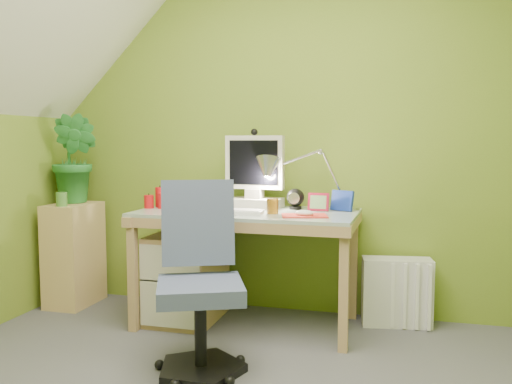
% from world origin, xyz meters
% --- Properties ---
extents(wall_back, '(3.20, 0.01, 2.40)m').
position_xyz_m(wall_back, '(0.00, 1.60, 1.20)').
color(wall_back, olive).
rests_on(wall_back, floor).
extents(desk, '(1.34, 0.69, 0.71)m').
position_xyz_m(desk, '(-0.12, 1.23, 0.36)').
color(desk, tan).
rests_on(desk, floor).
extents(monitor, '(0.42, 0.26, 0.55)m').
position_xyz_m(monitor, '(-0.12, 1.41, 0.99)').
color(monitor, beige).
rests_on(monitor, desk).
extents(speaker_left, '(0.11, 0.11, 0.12)m').
position_xyz_m(speaker_left, '(-0.39, 1.39, 0.77)').
color(speaker_left, black).
rests_on(speaker_left, desk).
extents(speaker_right, '(0.12, 0.12, 0.13)m').
position_xyz_m(speaker_right, '(0.15, 1.39, 0.78)').
color(speaker_right, black).
rests_on(speaker_right, desk).
extents(keyboard, '(0.43, 0.17, 0.02)m').
position_xyz_m(keyboard, '(-0.20, 1.09, 0.72)').
color(keyboard, white).
rests_on(keyboard, desk).
extents(mousepad, '(0.29, 0.24, 0.01)m').
position_xyz_m(mousepad, '(0.26, 1.09, 0.71)').
color(mousepad, red).
rests_on(mousepad, desk).
extents(mouse, '(0.12, 0.09, 0.04)m').
position_xyz_m(mouse, '(0.26, 1.09, 0.73)').
color(mouse, white).
rests_on(mouse, mousepad).
extents(amber_tumbler, '(0.08, 0.08, 0.09)m').
position_xyz_m(amber_tumbler, '(0.06, 1.15, 0.76)').
color(amber_tumbler, '#8D5E14').
rests_on(amber_tumbler, desk).
extents(candle_cluster, '(0.20, 0.19, 0.13)m').
position_xyz_m(candle_cluster, '(-0.72, 1.24, 0.77)').
color(candle_cluster, red).
rests_on(candle_cluster, desk).
extents(photo_frame_red, '(0.13, 0.02, 0.11)m').
position_xyz_m(photo_frame_red, '(0.30, 1.35, 0.76)').
color(photo_frame_red, '#A9122F').
rests_on(photo_frame_red, desk).
extents(photo_frame_blue, '(0.14, 0.08, 0.12)m').
position_xyz_m(photo_frame_blue, '(0.44, 1.39, 0.77)').
color(photo_frame_blue, '#163097').
rests_on(photo_frame_blue, desk).
extents(photo_frame_green, '(0.14, 0.04, 0.12)m').
position_xyz_m(photo_frame_green, '(-0.52, 1.37, 0.77)').
color(photo_frame_green, '#B9CB8C').
rests_on(photo_frame_green, desk).
extents(desk_lamp, '(0.51, 0.23, 0.54)m').
position_xyz_m(desk_lamp, '(0.33, 1.41, 0.98)').
color(desk_lamp, silver).
rests_on(desk_lamp, desk).
extents(side_ledge, '(0.26, 0.40, 0.71)m').
position_xyz_m(side_ledge, '(-1.40, 1.33, 0.35)').
color(side_ledge, tan).
rests_on(side_ledge, floor).
extents(potted_plant, '(0.40, 0.35, 0.62)m').
position_xyz_m(potted_plant, '(-1.40, 1.38, 1.01)').
color(potted_plant, '#25712C').
rests_on(potted_plant, side_ledge).
extents(green_cup, '(0.08, 0.08, 0.09)m').
position_xyz_m(green_cup, '(-1.38, 1.18, 0.75)').
color(green_cup, '#4E8738').
rests_on(green_cup, side_ledge).
extents(task_chair, '(0.61, 0.61, 0.84)m').
position_xyz_m(task_chair, '(-0.14, 0.49, 0.42)').
color(task_chair, '#434D6E').
rests_on(task_chair, floor).
extents(radiator, '(0.44, 0.23, 0.42)m').
position_xyz_m(radiator, '(0.78, 1.46, 0.21)').
color(radiator, silver).
rests_on(radiator, floor).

